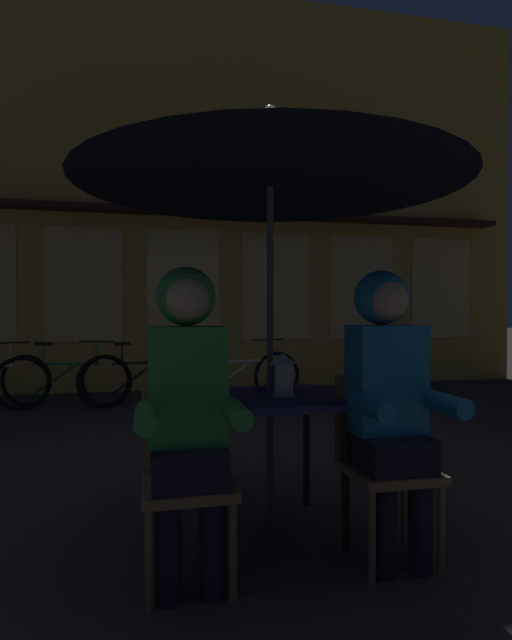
% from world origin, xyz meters
% --- Properties ---
extents(ground_plane, '(60.00, 60.00, 0.00)m').
position_xyz_m(ground_plane, '(0.00, 0.00, 0.00)').
color(ground_plane, '#2D2B28').
extents(cafe_table, '(0.72, 0.72, 0.74)m').
position_xyz_m(cafe_table, '(0.00, 0.00, 0.64)').
color(cafe_table, navy).
rests_on(cafe_table, ground_plane).
extents(patio_umbrella, '(2.10, 2.10, 2.31)m').
position_xyz_m(patio_umbrella, '(0.00, 0.00, 2.06)').
color(patio_umbrella, '#4C4C51').
rests_on(patio_umbrella, ground_plane).
extents(lantern, '(0.11, 0.11, 0.23)m').
position_xyz_m(lantern, '(0.06, -0.04, 0.86)').
color(lantern, white).
rests_on(lantern, cafe_table).
extents(chair_left, '(0.40, 0.40, 0.87)m').
position_xyz_m(chair_left, '(-0.48, -0.37, 0.49)').
color(chair_left, olive).
rests_on(chair_left, ground_plane).
extents(chair_right, '(0.40, 0.40, 0.87)m').
position_xyz_m(chair_right, '(0.48, -0.37, 0.49)').
color(chair_right, olive).
rests_on(chair_right, ground_plane).
extents(person_left_hooded, '(0.45, 0.56, 1.40)m').
position_xyz_m(person_left_hooded, '(-0.48, -0.43, 0.85)').
color(person_left_hooded, black).
rests_on(person_left_hooded, ground_plane).
extents(person_right_hooded, '(0.45, 0.56, 1.40)m').
position_xyz_m(person_right_hooded, '(0.48, -0.43, 0.85)').
color(person_right_hooded, black).
rests_on(person_right_hooded, ground_plane).
extents(shopfront_building, '(10.00, 0.93, 6.20)m').
position_xyz_m(shopfront_building, '(0.64, 5.40, 3.09)').
color(shopfront_building, gold).
rests_on(shopfront_building, ground_plane).
extents(bicycle_second, '(1.64, 0.46, 0.84)m').
position_xyz_m(bicycle_second, '(-1.65, 3.99, 0.35)').
color(bicycle_second, black).
rests_on(bicycle_second, ground_plane).
extents(bicycle_third, '(1.66, 0.37, 0.84)m').
position_xyz_m(bicycle_third, '(-0.68, 3.93, 0.35)').
color(bicycle_third, black).
rests_on(bicycle_third, ground_plane).
extents(bicycle_fourth, '(1.67, 0.29, 0.84)m').
position_xyz_m(bicycle_fourth, '(0.55, 3.80, 0.35)').
color(bicycle_fourth, black).
rests_on(bicycle_fourth, ground_plane).
extents(book, '(0.24, 0.21, 0.02)m').
position_xyz_m(book, '(0.08, 0.13, 0.75)').
color(book, '#661E7A').
rests_on(book, cafe_table).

